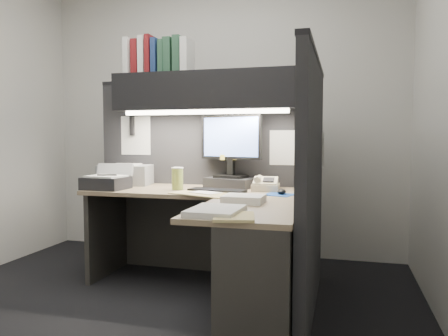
{
  "coord_description": "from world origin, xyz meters",
  "views": [
    {
      "loc": [
        1.17,
        -2.62,
        1.13
      ],
      "look_at": [
        0.31,
        0.51,
        0.9
      ],
      "focal_mm": 35.0,
      "sensor_mm": 36.0,
      "label": 1
    }
  ],
  "objects_px": {
    "overhead_shelf": "(209,92)",
    "printer": "(127,175)",
    "keyboard": "(217,191)",
    "notebook_stack": "(106,183)",
    "monitor": "(231,159)",
    "telephone": "(266,185)",
    "desk": "(220,246)",
    "coffee_cup": "(177,179)"
  },
  "relations": [
    {
      "from": "overhead_shelf",
      "to": "keyboard",
      "type": "bearing_deg",
      "value": -62.82
    },
    {
      "from": "overhead_shelf",
      "to": "telephone",
      "type": "height_order",
      "value": "overhead_shelf"
    },
    {
      "from": "monitor",
      "to": "telephone",
      "type": "xyz_separation_m",
      "value": [
        0.31,
        -0.15,
        -0.19
      ]
    },
    {
      "from": "desk",
      "to": "telephone",
      "type": "bearing_deg",
      "value": 74.09
    },
    {
      "from": "telephone",
      "to": "notebook_stack",
      "type": "bearing_deg",
      "value": -172.7
    },
    {
      "from": "keyboard",
      "to": "telephone",
      "type": "bearing_deg",
      "value": 38.56
    },
    {
      "from": "telephone",
      "to": "notebook_stack",
      "type": "relative_size",
      "value": 0.65
    },
    {
      "from": "desk",
      "to": "overhead_shelf",
      "type": "height_order",
      "value": "overhead_shelf"
    },
    {
      "from": "printer",
      "to": "notebook_stack",
      "type": "height_order",
      "value": "printer"
    },
    {
      "from": "overhead_shelf",
      "to": "printer",
      "type": "relative_size",
      "value": 3.72
    },
    {
      "from": "desk",
      "to": "notebook_stack",
      "type": "height_order",
      "value": "notebook_stack"
    },
    {
      "from": "telephone",
      "to": "notebook_stack",
      "type": "xyz_separation_m",
      "value": [
        -1.22,
        -0.24,
        0.01
      ]
    },
    {
      "from": "printer",
      "to": "notebook_stack",
      "type": "distance_m",
      "value": 0.37
    },
    {
      "from": "keyboard",
      "to": "notebook_stack",
      "type": "height_order",
      "value": "notebook_stack"
    },
    {
      "from": "monitor",
      "to": "notebook_stack",
      "type": "bearing_deg",
      "value": -141.09
    },
    {
      "from": "keyboard",
      "to": "notebook_stack",
      "type": "bearing_deg",
      "value": -166.81
    },
    {
      "from": "desk",
      "to": "telephone",
      "type": "xyz_separation_m",
      "value": [
        0.18,
        0.64,
        0.33
      ]
    },
    {
      "from": "coffee_cup",
      "to": "keyboard",
      "type": "bearing_deg",
      "value": -9.57
    },
    {
      "from": "coffee_cup",
      "to": "printer",
      "type": "height_order",
      "value": "printer"
    },
    {
      "from": "desk",
      "to": "printer",
      "type": "bearing_deg",
      "value": 143.78
    },
    {
      "from": "desk",
      "to": "telephone",
      "type": "height_order",
      "value": "telephone"
    },
    {
      "from": "overhead_shelf",
      "to": "monitor",
      "type": "xyz_separation_m",
      "value": [
        0.17,
        0.03,
        -0.54
      ]
    },
    {
      "from": "notebook_stack",
      "to": "printer",
      "type": "bearing_deg",
      "value": 91.75
    },
    {
      "from": "telephone",
      "to": "coffee_cup",
      "type": "height_order",
      "value": "coffee_cup"
    },
    {
      "from": "telephone",
      "to": "notebook_stack",
      "type": "distance_m",
      "value": 1.24
    },
    {
      "from": "overhead_shelf",
      "to": "notebook_stack",
      "type": "xyz_separation_m",
      "value": [
        -0.73,
        -0.35,
        -0.72
      ]
    },
    {
      "from": "keyboard",
      "to": "printer",
      "type": "distance_m",
      "value": 0.95
    },
    {
      "from": "desk",
      "to": "printer",
      "type": "distance_m",
      "value": 1.35
    },
    {
      "from": "keyboard",
      "to": "telephone",
      "type": "xyz_separation_m",
      "value": [
        0.33,
        0.18,
        0.03
      ]
    },
    {
      "from": "overhead_shelf",
      "to": "telephone",
      "type": "relative_size",
      "value": 7.47
    },
    {
      "from": "keyboard",
      "to": "notebook_stack",
      "type": "relative_size",
      "value": 1.35
    },
    {
      "from": "telephone",
      "to": "coffee_cup",
      "type": "relative_size",
      "value": 1.27
    },
    {
      "from": "desk",
      "to": "keyboard",
      "type": "xyz_separation_m",
      "value": [
        -0.15,
        0.46,
        0.3
      ]
    },
    {
      "from": "overhead_shelf",
      "to": "monitor",
      "type": "relative_size",
      "value": 2.65
    },
    {
      "from": "notebook_stack",
      "to": "coffee_cup",
      "type": "bearing_deg",
      "value": 11.6
    },
    {
      "from": "desk",
      "to": "keyboard",
      "type": "relative_size",
      "value": 3.96
    },
    {
      "from": "overhead_shelf",
      "to": "notebook_stack",
      "type": "relative_size",
      "value": 4.89
    },
    {
      "from": "monitor",
      "to": "notebook_stack",
      "type": "xyz_separation_m",
      "value": [
        -0.91,
        -0.39,
        -0.18
      ]
    },
    {
      "from": "keyboard",
      "to": "telephone",
      "type": "relative_size",
      "value": 2.07
    },
    {
      "from": "desk",
      "to": "coffee_cup",
      "type": "height_order",
      "value": "coffee_cup"
    },
    {
      "from": "overhead_shelf",
      "to": "coffee_cup",
      "type": "relative_size",
      "value": 9.48
    },
    {
      "from": "keyboard",
      "to": "telephone",
      "type": "height_order",
      "value": "telephone"
    }
  ]
}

